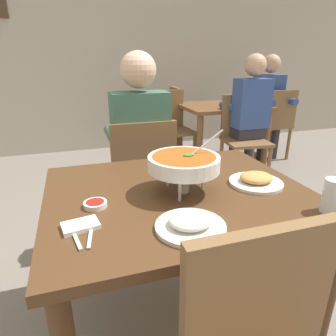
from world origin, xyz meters
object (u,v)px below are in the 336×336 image
(chair_bg_right, at_px, (171,124))
(patron_bg_left, at_px, (249,110))
(sauce_dish, at_px, (95,204))
(chair_diner_main, at_px, (142,176))
(drink_glass, at_px, (332,198))
(curry_bowl, at_px, (184,163))
(dining_table_main, at_px, (178,213))
(dining_table_far, at_px, (222,115))
(diner_main, at_px, (139,141))
(chair_bg_left, at_px, (243,133))
(chair_bg_middle, at_px, (274,121))
(chair_bg_corner, at_px, (168,117))
(patron_bg_middle, at_px, (269,101))
(rice_plate, at_px, (191,224))
(appetizer_plate, at_px, (256,180))

(chair_bg_right, relative_size, patron_bg_left, 0.69)
(sauce_dish, bearing_deg, chair_diner_main, 65.72)
(sauce_dish, relative_size, drink_glass, 0.69)
(curry_bowl, bearing_deg, patron_bg_left, 50.51)
(dining_table_main, bearing_deg, drink_glass, -36.45)
(sauce_dish, xyz_separation_m, dining_table_far, (1.70, 2.21, -0.14))
(diner_main, xyz_separation_m, dining_table_far, (1.35, 1.39, -0.15))
(chair_bg_right, bearing_deg, chair_bg_left, -48.25)
(dining_table_main, relative_size, diner_main, 0.85)
(curry_bowl, bearing_deg, diner_main, 91.11)
(chair_bg_left, height_order, chair_bg_middle, same)
(dining_table_main, bearing_deg, chair_bg_left, 50.87)
(diner_main, bearing_deg, dining_table_main, -90.00)
(dining_table_main, distance_m, drink_glass, 0.61)
(curry_bowl, xyz_separation_m, drink_glass, (0.46, -0.33, -0.07))
(sauce_dish, xyz_separation_m, chair_bg_corner, (1.17, 2.76, -0.23))
(dining_table_main, distance_m, patron_bg_middle, 2.92)
(sauce_dish, distance_m, chair_bg_middle, 3.20)
(dining_table_main, height_order, chair_bg_corner, chair_bg_corner)
(sauce_dish, relative_size, chair_bg_right, 0.10)
(chair_bg_right, bearing_deg, rice_plate, -106.83)
(chair_bg_left, distance_m, chair_bg_right, 0.90)
(chair_bg_right, height_order, patron_bg_middle, patron_bg_middle)
(dining_table_main, xyz_separation_m, patron_bg_middle, (1.99, 2.14, 0.13))
(dining_table_far, distance_m, chair_bg_middle, 0.71)
(sauce_dish, height_order, patron_bg_middle, patron_bg_middle)
(chair_diner_main, relative_size, chair_bg_middle, 1.00)
(chair_bg_right, bearing_deg, appetizer_plate, -98.83)
(appetizer_plate, height_order, patron_bg_left, patron_bg_left)
(chair_diner_main, height_order, rice_plate, chair_diner_main)
(sauce_dish, distance_m, patron_bg_left, 2.41)
(dining_table_main, height_order, sauce_dish, sauce_dish)
(chair_bg_middle, xyz_separation_m, patron_bg_middle, (-0.06, 0.08, 0.24))
(diner_main, xyz_separation_m, chair_bg_middle, (2.05, 1.28, -0.24))
(sauce_dish, xyz_separation_m, chair_bg_middle, (2.40, 2.10, -0.23))
(dining_table_main, bearing_deg, patron_bg_middle, 47.06)
(chair_bg_middle, xyz_separation_m, patron_bg_left, (-0.67, -0.43, 0.24))
(appetizer_plate, bearing_deg, chair_bg_middle, 51.22)
(patron_bg_middle, bearing_deg, rice_plate, -130.12)
(dining_table_main, relative_size, rice_plate, 4.63)
(chair_bg_left, height_order, chair_bg_right, same)
(drink_glass, height_order, chair_bg_middle, chair_bg_middle)
(rice_plate, bearing_deg, patron_bg_left, 53.30)
(dining_table_main, height_order, dining_table_far, same)
(chair_bg_middle, bearing_deg, chair_bg_left, -148.81)
(curry_bowl, distance_m, chair_bg_corner, 2.87)
(curry_bowl, bearing_deg, chair_bg_left, 51.51)
(appetizer_plate, xyz_separation_m, patron_bg_middle, (1.63, 2.18, -0.00))
(curry_bowl, relative_size, rice_plate, 1.39)
(dining_table_main, height_order, chair_bg_right, chair_bg_right)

